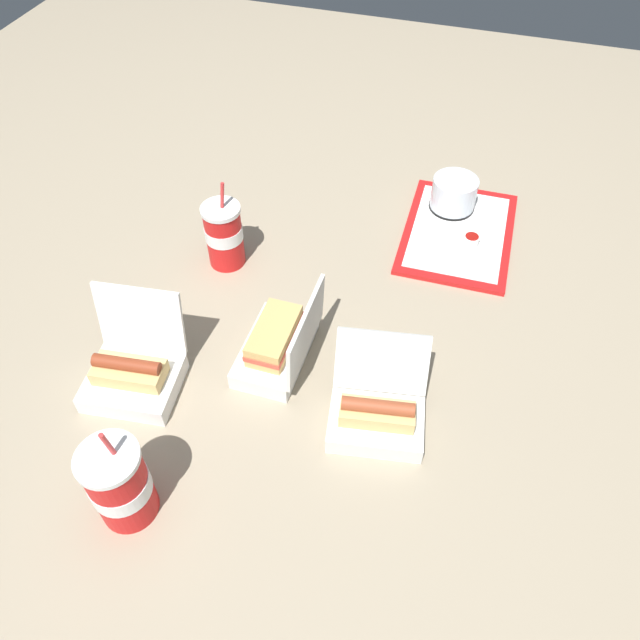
% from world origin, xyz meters
% --- Properties ---
extents(ground_plane, '(3.20, 3.20, 0.00)m').
position_xyz_m(ground_plane, '(0.00, 0.00, 0.00)').
color(ground_plane, gray).
extents(food_tray, '(0.37, 0.27, 0.01)m').
position_xyz_m(food_tray, '(0.41, -0.21, 0.01)').
color(food_tray, red).
rests_on(food_tray, ground_plane).
extents(cake_container, '(0.12, 0.12, 0.08)m').
position_xyz_m(cake_container, '(0.50, -0.18, 0.05)').
color(cake_container, black).
rests_on(cake_container, food_tray).
extents(ketchup_cup, '(0.04, 0.04, 0.02)m').
position_xyz_m(ketchup_cup, '(0.37, -0.25, 0.03)').
color(ketchup_cup, white).
rests_on(ketchup_cup, food_tray).
extents(napkin_stack, '(0.12, 0.12, 0.00)m').
position_xyz_m(napkin_stack, '(0.33, -0.24, 0.02)').
color(napkin_stack, white).
rests_on(napkin_stack, food_tray).
extents(plastic_fork, '(0.11, 0.05, 0.00)m').
position_xyz_m(plastic_fork, '(0.37, -0.15, 0.02)').
color(plastic_fork, white).
rests_on(plastic_fork, food_tray).
extents(clamshell_hotdog_left, '(0.21, 0.20, 0.15)m').
position_xyz_m(clamshell_hotdog_left, '(-0.19, -0.15, 0.04)').
color(clamshell_hotdog_left, white).
rests_on(clamshell_hotdog_left, ground_plane).
extents(clamshell_sandwich_center, '(0.21, 0.13, 0.16)m').
position_xyz_m(clamshell_sandwich_center, '(-0.09, 0.08, 0.04)').
color(clamshell_sandwich_center, white).
rests_on(clamshell_sandwich_center, ground_plane).
extents(clamshell_hotdog_front, '(0.20, 0.20, 0.18)m').
position_xyz_m(clamshell_hotdog_front, '(-0.24, 0.33, 0.04)').
color(clamshell_hotdog_front, white).
rests_on(clamshell_hotdog_front, ground_plane).
extents(soda_cup_center, '(0.10, 0.10, 0.23)m').
position_xyz_m(soda_cup_center, '(-0.47, 0.21, 0.09)').
color(soda_cup_center, red).
rests_on(soda_cup_center, ground_plane).
extents(soda_cup_front, '(0.09, 0.09, 0.22)m').
position_xyz_m(soda_cup_front, '(0.15, 0.30, 0.08)').
color(soda_cup_front, red).
rests_on(soda_cup_front, ground_plane).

